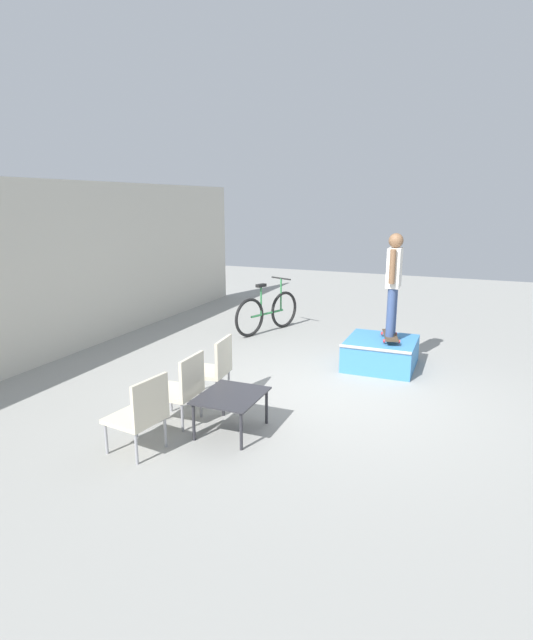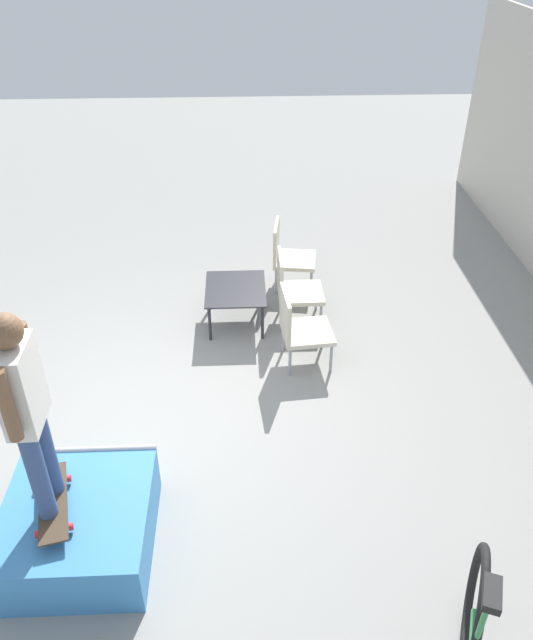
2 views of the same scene
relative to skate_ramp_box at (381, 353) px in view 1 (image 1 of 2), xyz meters
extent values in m
plane|color=gray|center=(-1.42, 0.42, -0.23)|extent=(24.00, 24.00, 0.00)
cube|color=beige|center=(-1.42, 5.20, 1.27)|extent=(12.00, 0.06, 3.00)
cube|color=#3D84C6|center=(0.00, 0.00, 0.00)|extent=(1.16, 1.09, 0.45)
cylinder|color=#B7B7BC|center=(-0.58, 0.00, 0.22)|extent=(0.05, 1.09, 0.05)
cube|color=#473828|center=(0.02, -0.13, 0.31)|extent=(0.77, 0.37, 0.02)
cylinder|color=red|center=(0.22, 0.03, 0.28)|extent=(0.06, 0.04, 0.05)
cylinder|color=red|center=(0.28, -0.19, 0.28)|extent=(0.06, 0.04, 0.05)
cylinder|color=red|center=(-0.23, -0.08, 0.28)|extent=(0.06, 0.04, 0.05)
cylinder|color=red|center=(-0.17, -0.30, 0.28)|extent=(0.06, 0.04, 0.05)
cylinder|color=#384C7A|center=(-0.09, -0.14, 0.71)|extent=(0.13, 0.13, 0.78)
cylinder|color=#384C7A|center=(0.13, -0.13, 0.71)|extent=(0.13, 0.13, 0.78)
cube|color=silver|center=(0.02, -0.13, 1.41)|extent=(0.38, 0.21, 0.62)
cylinder|color=brown|center=(-0.22, -0.14, 1.45)|extent=(0.09, 0.09, 0.52)
cylinder|color=brown|center=(0.26, -0.13, 1.45)|extent=(0.09, 0.09, 0.52)
sphere|color=brown|center=(0.02, -0.13, 1.83)|extent=(0.23, 0.23, 0.23)
cube|color=#2D2D33|center=(-3.07, 1.20, 0.23)|extent=(0.82, 0.69, 0.02)
cylinder|color=#2D2D33|center=(-3.43, 0.91, 0.00)|extent=(0.04, 0.04, 0.45)
cylinder|color=#2D2D33|center=(-2.71, 0.91, 0.00)|extent=(0.04, 0.04, 0.45)
cylinder|color=#2D2D33|center=(-3.43, 1.50, 0.00)|extent=(0.04, 0.04, 0.45)
cylinder|color=#2D2D33|center=(-2.71, 1.50, 0.00)|extent=(0.04, 0.04, 0.45)
cylinder|color=#99999E|center=(-3.62, 2.15, -0.05)|extent=(0.03, 0.03, 0.35)
cylinder|color=#99999E|center=(-4.06, 2.21, -0.05)|extent=(0.03, 0.03, 0.35)
cylinder|color=#99999E|center=(-3.68, 1.71, -0.05)|extent=(0.03, 0.03, 0.35)
cylinder|color=#99999E|center=(-4.12, 1.77, -0.05)|extent=(0.03, 0.03, 0.35)
cube|color=beige|center=(-3.87, 1.96, 0.15)|extent=(0.59, 0.59, 0.05)
cube|color=beige|center=(-3.90, 1.72, 0.41)|extent=(0.52, 0.11, 0.46)
cylinder|color=#99999E|center=(-2.85, 2.18, -0.05)|extent=(0.03, 0.03, 0.35)
cylinder|color=#99999E|center=(-3.29, 2.18, -0.05)|extent=(0.03, 0.03, 0.35)
cylinder|color=#99999E|center=(-2.85, 1.74, -0.05)|extent=(0.03, 0.03, 0.35)
cylinder|color=#99999E|center=(-3.29, 1.74, -0.05)|extent=(0.03, 0.03, 0.35)
cube|color=beige|center=(-3.07, 1.96, 0.15)|extent=(0.52, 0.52, 0.05)
cube|color=beige|center=(-3.07, 1.72, 0.41)|extent=(0.52, 0.04, 0.46)
cylinder|color=#99999E|center=(-2.06, 2.20, -0.05)|extent=(0.03, 0.03, 0.35)
cylinder|color=#99999E|center=(-2.50, 2.16, -0.05)|extent=(0.03, 0.03, 0.35)
cylinder|color=#99999E|center=(-2.02, 1.76, -0.05)|extent=(0.03, 0.03, 0.35)
cylinder|color=#99999E|center=(-2.46, 1.72, -0.05)|extent=(0.03, 0.03, 0.35)
cube|color=beige|center=(-2.26, 1.96, 0.15)|extent=(0.57, 0.57, 0.05)
cube|color=beige|center=(-2.24, 1.72, 0.41)|extent=(0.52, 0.09, 0.46)
torus|color=black|center=(1.82, 2.37, 0.16)|extent=(0.75, 0.34, 0.78)
torus|color=black|center=(0.85, 2.74, 0.16)|extent=(0.75, 0.34, 0.78)
cylinder|color=#338447|center=(1.34, 2.56, 0.16)|extent=(0.88, 0.38, 0.04)
cylinder|color=#338447|center=(1.16, 2.62, 0.45)|extent=(0.04, 0.04, 0.58)
cube|color=black|center=(1.16, 2.62, 0.77)|extent=(0.24, 0.17, 0.06)
cylinder|color=#338447|center=(1.72, 2.41, 0.51)|extent=(0.04, 0.04, 0.68)
cylinder|color=black|center=(1.72, 2.41, 0.85)|extent=(0.22, 0.50, 0.03)
camera|label=1|loc=(-7.93, -1.25, 2.44)|focal=28.00mm
camera|label=2|loc=(3.12, 1.29, 3.94)|focal=35.00mm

